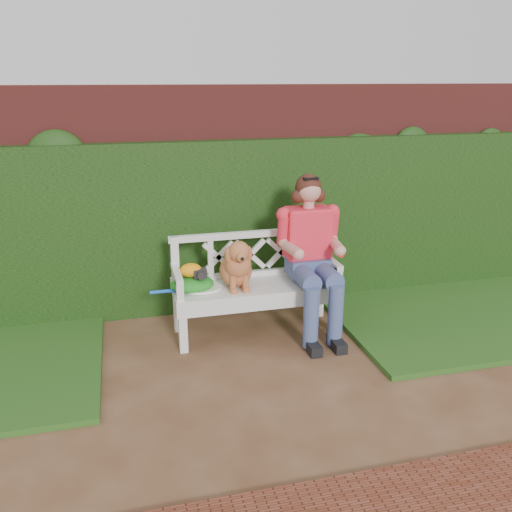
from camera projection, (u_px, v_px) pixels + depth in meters
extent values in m
plane|color=#532F1B|center=(252.00, 395.00, 4.07)|extent=(60.00, 60.00, 0.00)
cube|color=maroon|center=(207.00, 199.00, 5.47)|extent=(10.00, 0.30, 2.20)
cube|color=#2C5A18|center=(211.00, 228.00, 5.34)|extent=(10.00, 0.18, 1.70)
cube|color=#1F4414|center=(462.00, 311.00, 5.45)|extent=(2.60, 2.00, 0.05)
cube|color=black|center=(200.00, 273.00, 4.70)|extent=(0.12, 0.09, 0.08)
ellipsoid|color=orange|center=(191.00, 270.00, 4.71)|extent=(0.21, 0.16, 0.12)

